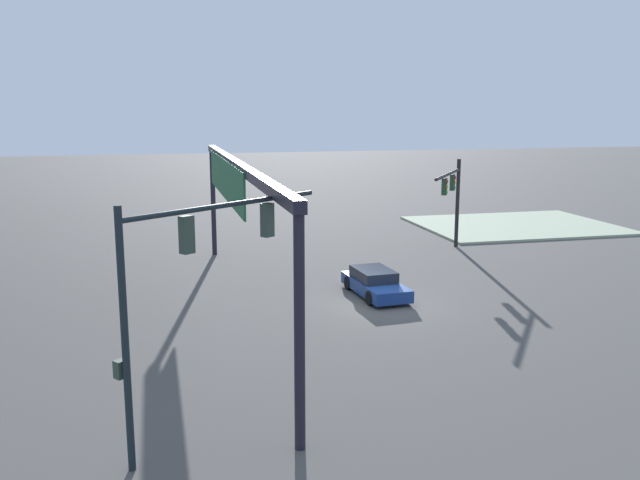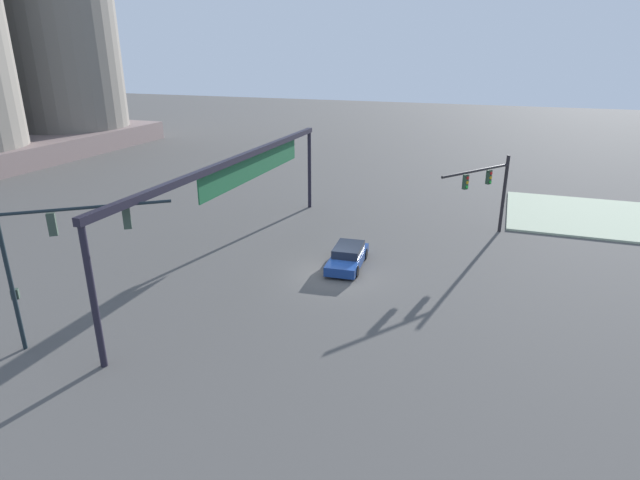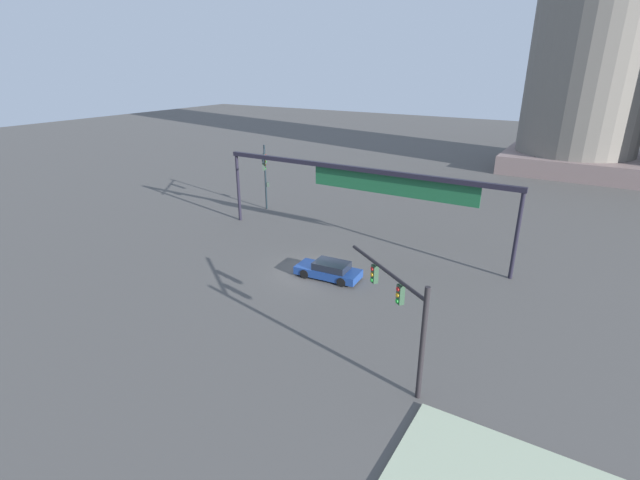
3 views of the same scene
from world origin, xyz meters
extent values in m
plane|color=#4E4B49|center=(0.00, 0.00, 0.00)|extent=(206.36, 206.36, 0.00)
cylinder|color=black|center=(-12.23, 10.34, 3.24)|extent=(0.18, 0.18, 6.48)
cylinder|color=black|center=(-10.19, 7.65, 6.12)|extent=(4.18, 5.47, 0.14)
cube|color=#314237|center=(-11.05, 8.78, 5.53)|extent=(0.40, 0.41, 0.95)
cylinder|color=red|center=(-10.92, 8.88, 5.82)|extent=(0.17, 0.20, 0.20)
cylinder|color=orange|center=(-10.92, 8.88, 5.52)|extent=(0.17, 0.20, 0.20)
cylinder|color=green|center=(-10.92, 8.88, 5.22)|extent=(0.17, 0.20, 0.20)
cube|color=#314237|center=(-9.30, 6.46, 5.53)|extent=(0.40, 0.41, 0.95)
cylinder|color=red|center=(-9.17, 6.56, 5.82)|extent=(0.17, 0.20, 0.20)
cylinder|color=orange|center=(-9.17, 6.56, 5.52)|extent=(0.17, 0.20, 0.20)
cylinder|color=green|center=(-9.17, 6.56, 5.22)|extent=(0.17, 0.20, 0.20)
cube|color=#314237|center=(-12.05, 10.48, 2.53)|extent=(0.37, 0.38, 0.44)
cylinder|color=black|center=(10.96, -8.81, 2.75)|extent=(0.24, 0.24, 5.51)
cylinder|color=black|center=(8.31, -6.93, 4.85)|extent=(5.40, 3.91, 0.18)
cube|color=#28432F|center=(9.41, -7.72, 4.24)|extent=(0.41, 0.40, 0.95)
cylinder|color=red|center=(9.32, -7.85, 4.54)|extent=(0.20, 0.16, 0.20)
cylinder|color=orange|center=(9.32, -7.85, 4.24)|extent=(0.20, 0.16, 0.20)
cylinder|color=green|center=(9.32, -7.85, 3.94)|extent=(0.20, 0.16, 0.20)
cube|color=#28432F|center=(7.50, -6.36, 4.24)|extent=(0.41, 0.40, 0.95)
cylinder|color=red|center=(7.41, -6.49, 4.54)|extent=(0.20, 0.16, 0.20)
cylinder|color=orange|center=(7.41, -6.49, 4.24)|extent=(0.20, 0.16, 0.20)
cylinder|color=green|center=(7.41, -6.49, 3.94)|extent=(0.20, 0.16, 0.20)
cylinder|color=black|center=(-12.15, 6.16, 3.06)|extent=(0.28, 0.28, 6.12)
cylinder|color=black|center=(12.15, 6.16, 3.06)|extent=(0.28, 0.28, 6.12)
cube|color=black|center=(0.00, 6.16, 6.30)|extent=(24.71, 0.35, 0.35)
cube|color=#1A5934|center=(2.83, 6.37, 5.46)|extent=(13.29, 0.08, 1.76)
cube|color=navy|center=(1.31, -0.32, 0.44)|extent=(4.65, 2.12, 0.55)
cube|color=black|center=(1.58, -0.30, 0.96)|extent=(2.46, 1.75, 0.50)
cylinder|color=black|center=(-0.03, -1.26, 0.32)|extent=(0.65, 0.27, 0.64)
cylinder|color=black|center=(-0.15, 0.41, 0.32)|extent=(0.65, 0.27, 0.64)
cylinder|color=black|center=(2.77, -1.05, 0.32)|extent=(0.65, 0.27, 0.64)
cylinder|color=black|center=(2.65, 0.62, 0.32)|extent=(0.65, 0.27, 0.64)
camera|label=1|loc=(-28.18, 9.54, 8.67)|focal=38.60mm
camera|label=2|loc=(-26.52, -8.39, 12.34)|focal=29.19mm
camera|label=3|loc=(15.93, -25.36, 14.00)|focal=25.89mm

